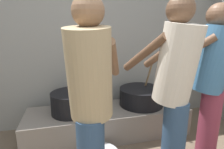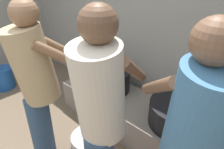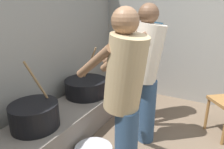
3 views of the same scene
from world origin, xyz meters
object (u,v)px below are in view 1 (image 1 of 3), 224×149
Objects in this scene: cook_in_tan_shirt at (90,98)px; cooking_pot_main at (141,96)px; cook_in_cream_shirt at (175,85)px; cooking_pot_secondary at (72,102)px; cook_in_blue_shirt at (211,77)px.

cooking_pot_main is at bearing 50.28° from cook_in_tan_shirt.
cook_in_tan_shirt is at bearing -174.78° from cook_in_cream_shirt.
cooking_pot_secondary is 1.57m from cook_in_blue_shirt.
cooking_pot_main is 0.43× the size of cook_in_cream_shirt.
cook_in_cream_shirt is at bearing -97.47° from cooking_pot_main.
cook_in_blue_shirt is at bearing -28.59° from cooking_pot_secondary.
cook_in_blue_shirt is (0.52, 0.18, -0.01)m from cook_in_cream_shirt.
cooking_pot_main is 0.43× the size of cook_in_blue_shirt.
cook_in_tan_shirt is 1.24m from cook_in_blue_shirt.
cook_in_cream_shirt is at bearing -161.22° from cook_in_blue_shirt.
cook_in_tan_shirt is at bearing -168.83° from cook_in_blue_shirt.
cooking_pot_secondary is 1.05m from cook_in_tan_shirt.
cook_in_tan_shirt reaches higher than cooking_pot_main.
cook_in_tan_shirt is at bearing -83.15° from cooking_pot_secondary.
cooking_pot_secondary is 0.45× the size of cook_in_blue_shirt.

